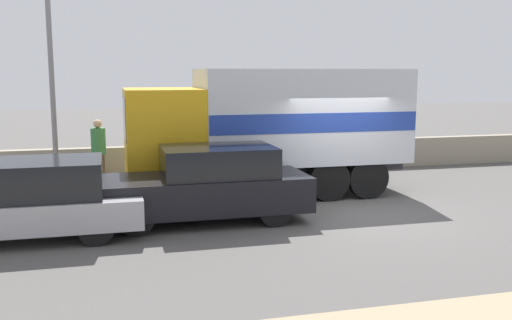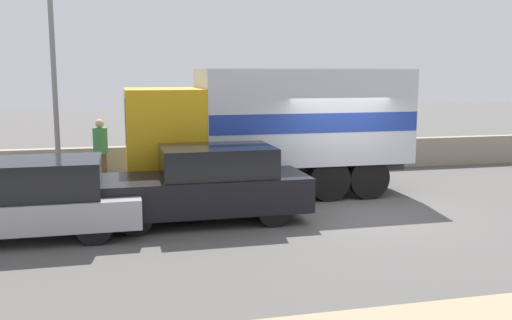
{
  "view_description": "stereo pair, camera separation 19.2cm",
  "coord_description": "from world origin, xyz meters",
  "views": [
    {
      "loc": [
        -5.3,
        -11.36,
        3.1
      ],
      "look_at": [
        -2.03,
        1.28,
        1.08
      ],
      "focal_mm": 40.0,
      "sensor_mm": 36.0,
      "label": 1
    },
    {
      "loc": [
        -5.11,
        -11.4,
        3.1
      ],
      "look_at": [
        -2.03,
        1.28,
        1.08
      ],
      "focal_mm": 40.0,
      "sensor_mm": 36.0,
      "label": 2
    }
  ],
  "objects": [
    {
      "name": "stone_wall_backdrop",
      "position": [
        0.0,
        5.61,
        0.47
      ],
      "size": [
        60.0,
        0.35,
        0.94
      ],
      "color": "gray",
      "rests_on": "ground_plane"
    },
    {
      "name": "car_hatchback",
      "position": [
        -3.39,
        0.17,
        0.78
      ],
      "size": [
        4.44,
        1.73,
        1.58
      ],
      "rotation": [
        0.0,
        0.0,
        3.14
      ],
      "color": "black",
      "rests_on": "ground_plane"
    },
    {
      "name": "pedestrian",
      "position": [
        -5.61,
        4.8,
        0.94
      ],
      "size": [
        0.4,
        0.4,
        1.82
      ],
      "color": "#473828",
      "rests_on": "ground_plane"
    },
    {
      "name": "car_sedan_second",
      "position": [
        -6.87,
        -0.2,
        0.73
      ],
      "size": [
        4.51,
        1.83,
        1.48
      ],
      "rotation": [
        0.0,
        0.0,
        3.14
      ],
      "color": "#9E9EA3",
      "rests_on": "ground_plane"
    },
    {
      "name": "street_lamp",
      "position": [
        -6.76,
        5.06,
        4.2
      ],
      "size": [
        0.56,
        0.28,
        7.28
      ],
      "color": "slate",
      "rests_on": "ground_plane"
    },
    {
      "name": "ground_plane",
      "position": [
        0.0,
        0.0,
        0.0
      ],
      "size": [
        80.0,
        80.0,
        0.0
      ],
      "primitive_type": "plane",
      "color": "#514F4C"
    },
    {
      "name": "box_truck",
      "position": [
        -1.31,
        2.39,
        1.82
      ],
      "size": [
        6.96,
        2.43,
        3.18
      ],
      "rotation": [
        0.0,
        0.0,
        3.14
      ],
      "color": "gold",
      "rests_on": "ground_plane"
    }
  ]
}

